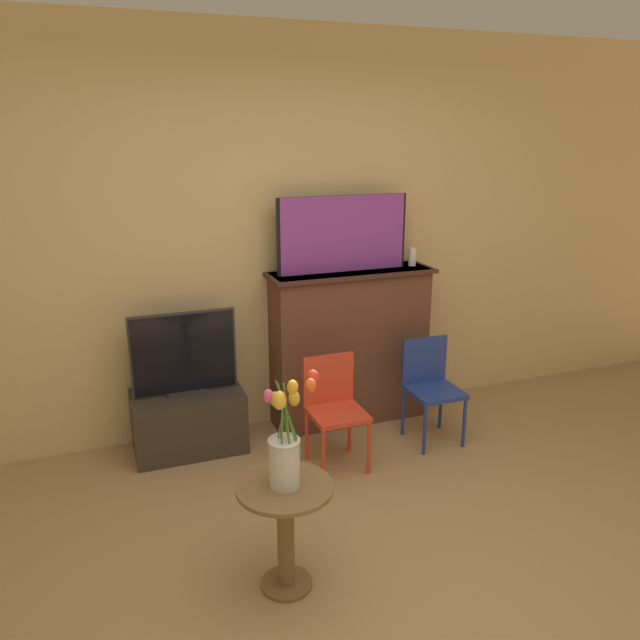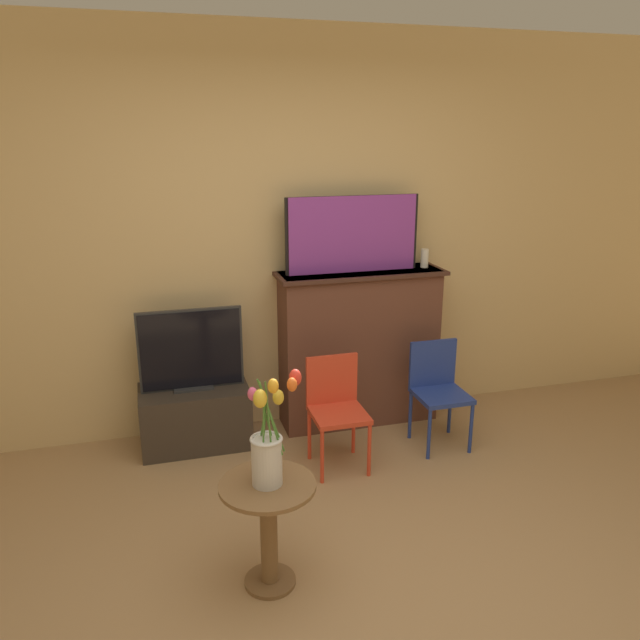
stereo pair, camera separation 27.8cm
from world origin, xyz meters
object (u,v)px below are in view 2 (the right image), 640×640
object	(u,v)px
tv_monitor	(191,351)
chair_blue	(438,386)
chair_red	(336,404)
vase_tulips	(268,444)
painting	(353,234)

from	to	relation	value
tv_monitor	chair_blue	distance (m)	1.65
chair_red	chair_blue	world-z (taller)	same
vase_tulips	painting	bearing A→B (deg)	59.66
vase_tulips	tv_monitor	bearing A→B (deg)	98.43
vase_tulips	chair_blue	bearing A→B (deg)	38.17
tv_monitor	chair_blue	xyz separation A→B (m)	(1.57, -0.41, -0.26)
tv_monitor	chair_blue	world-z (taller)	tv_monitor
chair_red	chair_blue	distance (m)	0.74
chair_red	chair_blue	xyz separation A→B (m)	(0.74, 0.09, 0.00)
tv_monitor	vase_tulips	distance (m)	1.49
painting	chair_red	size ratio (longest dim) A/B	1.34
chair_red	chair_blue	bearing A→B (deg)	6.82
chair_blue	painting	bearing A→B (deg)	133.85
painting	vase_tulips	distance (m)	1.90
painting	chair_blue	world-z (taller)	painting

